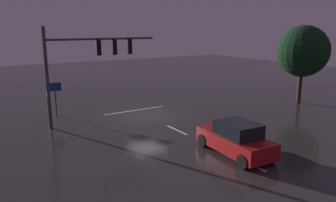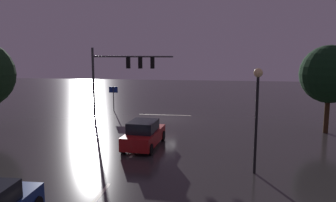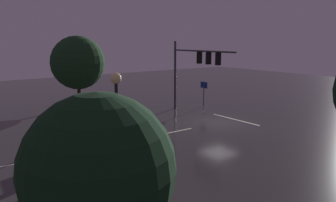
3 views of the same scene
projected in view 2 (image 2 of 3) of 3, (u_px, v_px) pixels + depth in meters
name	position (u px, v px, depth m)	size (l,w,h in m)	color
ground_plane	(162.00, 119.00, 29.82)	(80.00, 80.00, 0.00)	#2D2B2B
traffic_signal_assembly	(122.00, 69.00, 30.32)	(7.59, 0.47, 6.35)	#383A3D
lane_dash_far	(153.00, 129.00, 25.91)	(2.20, 0.16, 0.01)	beige
lane_dash_mid	(135.00, 152.00, 20.04)	(2.20, 0.16, 0.01)	beige
lane_dash_near	(101.00, 194.00, 14.16)	(2.20, 0.16, 0.01)	beige
stop_bar	(165.00, 115.00, 31.61)	(5.00, 0.16, 0.01)	beige
car_approaching	(144.00, 134.00, 21.03)	(2.17, 4.47, 1.70)	maroon
street_lamp_left_kerb	(257.00, 101.00, 16.03)	(0.44, 0.44, 5.23)	black
route_sign	(113.00, 93.00, 33.62)	(0.90, 0.09, 2.51)	#383A3D
tree_left_far	(330.00, 74.00, 24.07)	(4.22, 4.22, 6.49)	#382314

